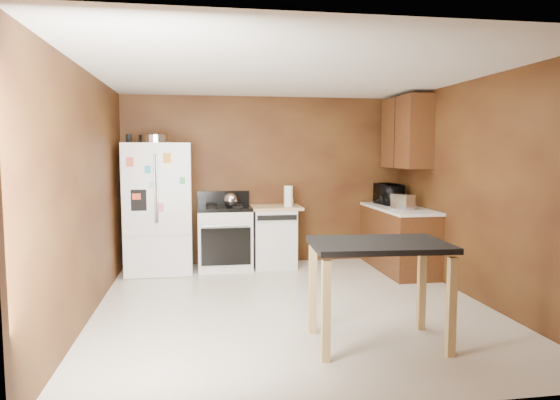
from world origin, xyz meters
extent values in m
plane|color=beige|center=(0.00, 0.00, 0.00)|extent=(4.50, 4.50, 0.00)
plane|color=white|center=(0.00, 0.00, 2.50)|extent=(4.50, 4.50, 0.00)
plane|color=brown|center=(0.00, 2.25, 1.25)|extent=(4.20, 0.00, 4.20)
plane|color=brown|center=(0.00, -2.25, 1.25)|extent=(4.20, 0.00, 4.20)
plane|color=brown|center=(-2.10, 0.00, 1.25)|extent=(0.00, 4.50, 4.50)
plane|color=brown|center=(2.10, 0.00, 1.25)|extent=(0.00, 4.50, 4.50)
cylinder|color=silver|center=(-1.59, 1.89, 1.85)|extent=(0.44, 0.44, 0.11)
cylinder|color=black|center=(-1.92, 1.80, 1.86)|extent=(0.08, 0.08, 0.12)
sphere|color=silver|center=(-0.56, 1.86, 1.00)|extent=(0.20, 0.20, 0.20)
cylinder|color=white|center=(0.28, 1.87, 1.04)|extent=(0.17, 0.17, 0.30)
cylinder|color=#43B065|center=(0.32, 1.96, 0.95)|extent=(0.11, 0.11, 0.12)
cube|color=silver|center=(1.73, 1.17, 1.00)|extent=(0.27, 0.33, 0.21)
imported|color=black|center=(1.80, 1.84, 1.04)|extent=(0.39, 0.53, 0.28)
cube|color=white|center=(-1.55, 1.88, 0.90)|extent=(0.90, 0.75, 1.80)
cube|color=white|center=(-1.78, 1.49, 1.18)|extent=(0.43, 0.02, 1.20)
cube|color=white|center=(-1.32, 1.49, 1.18)|extent=(0.43, 0.02, 1.20)
cube|color=white|center=(-1.55, 1.49, 0.28)|extent=(0.88, 0.02, 0.54)
cube|color=black|center=(-1.78, 1.48, 1.05)|extent=(0.20, 0.01, 0.28)
cylinder|color=silver|center=(-1.56, 1.46, 1.20)|extent=(0.02, 0.02, 0.90)
cylinder|color=silver|center=(-1.54, 1.46, 1.20)|extent=(0.02, 0.02, 0.90)
cube|color=#F6633A|center=(-1.87, 1.46, 1.55)|extent=(0.09, 0.00, 0.12)
cube|color=#32B3D6|center=(-1.65, 1.46, 1.45)|extent=(0.08, 0.00, 0.10)
cube|color=gold|center=(-1.40, 1.46, 1.60)|extent=(0.10, 0.00, 0.13)
cube|color=#44BF67|center=(-1.21, 1.46, 1.30)|extent=(0.07, 0.00, 0.09)
cube|color=#FB4C29|center=(-1.80, 1.46, 1.10)|extent=(0.11, 0.00, 0.08)
cube|color=pink|center=(-1.50, 1.46, 0.95)|extent=(0.08, 0.00, 0.11)
cube|color=#9FD5EF|center=(-1.60, 1.46, 1.25)|extent=(0.07, 0.00, 0.07)
cube|color=white|center=(-0.64, 1.93, 0.42)|extent=(0.76, 0.65, 0.85)
cube|color=black|center=(-0.64, 1.93, 0.88)|extent=(0.76, 0.65, 0.05)
cube|color=black|center=(-0.64, 2.21, 1.00)|extent=(0.76, 0.06, 0.20)
cube|color=black|center=(-0.64, 1.59, 0.38)|extent=(0.68, 0.02, 0.52)
cylinder|color=silver|center=(-0.64, 1.58, 0.67)|extent=(0.62, 0.02, 0.02)
cylinder|color=black|center=(-0.82, 2.08, 0.91)|extent=(0.17, 0.17, 0.02)
cylinder|color=black|center=(-0.46, 2.08, 0.91)|extent=(0.17, 0.17, 0.02)
cylinder|color=black|center=(-0.82, 1.77, 0.91)|extent=(0.17, 0.17, 0.02)
cylinder|color=black|center=(-0.46, 1.77, 0.91)|extent=(0.17, 0.17, 0.02)
cube|color=white|center=(0.08, 1.95, 0.42)|extent=(0.60, 0.60, 0.85)
cube|color=black|center=(0.08, 1.64, 0.76)|extent=(0.56, 0.02, 0.07)
cube|color=tan|center=(0.08, 1.95, 0.87)|extent=(0.78, 0.62, 0.04)
cube|color=#5E2D19|center=(1.80, 1.45, 0.43)|extent=(0.60, 1.55, 0.86)
cube|color=white|center=(1.80, 1.45, 0.88)|extent=(0.63, 1.58, 0.04)
cube|color=#5E2D19|center=(1.93, 1.55, 1.95)|extent=(0.35, 1.05, 1.00)
cube|color=black|center=(1.75, 1.55, 1.95)|extent=(0.01, 0.01, 1.00)
cube|color=black|center=(0.53, -1.16, 0.88)|extent=(1.20, 0.84, 0.05)
cube|color=tan|center=(0.03, -0.81, 0.41)|extent=(0.07, 0.07, 0.83)
cube|color=tan|center=(1.07, -0.87, 0.41)|extent=(0.07, 0.07, 0.83)
cube|color=tan|center=(0.00, -1.45, 0.41)|extent=(0.07, 0.07, 0.83)
cube|color=tan|center=(1.03, -1.51, 0.41)|extent=(0.07, 0.07, 0.83)
camera|label=1|loc=(-0.98, -5.21, 1.68)|focal=32.00mm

